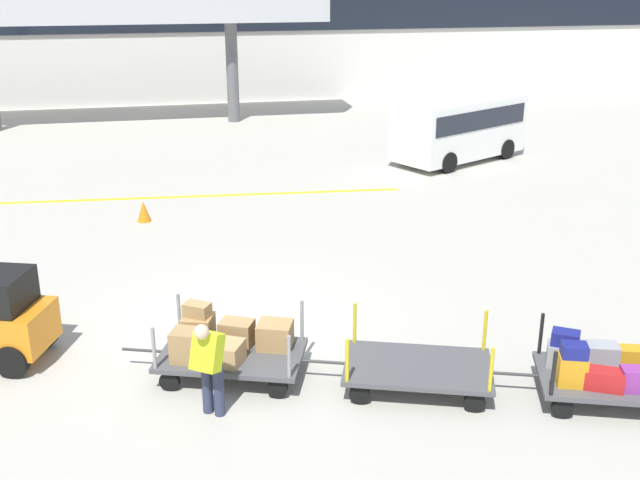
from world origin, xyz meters
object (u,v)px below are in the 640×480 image
object	(u,v)px
baggage_cart_middle	(417,368)
baggage_cart_tail	(608,369)
baggage_handler	(209,364)
baggage_cart_lead	(227,344)
shuttle_van	(459,125)
safety_cone_near	(144,211)

from	to	relation	value
baggage_cart_middle	baggage_cart_tail	size ratio (longest dim) A/B	1.00
baggage_cart_middle	baggage_handler	bearing A→B (deg)	-177.12
baggage_cart_lead	baggage_cart_middle	bearing A→B (deg)	-20.03
baggage_cart_lead	baggage_cart_tail	bearing A→B (deg)	-19.28
baggage_cart_lead	baggage_handler	bearing A→B (deg)	-106.08
baggage_cart_lead	baggage_handler	size ratio (longest dim) A/B	1.97
baggage_cart_middle	baggage_handler	world-z (taller)	baggage_handler
baggage_cart_lead	shuttle_van	distance (m)	15.76
baggage_cart_middle	shuttle_van	bearing A→B (deg)	66.29
shuttle_van	baggage_cart_tail	bearing A→B (deg)	-102.85
baggage_cart_middle	shuttle_van	distance (m)	15.27
baggage_cart_middle	baggage_cart_tail	distance (m)	2.89
baggage_handler	baggage_cart_middle	bearing A→B (deg)	2.88
baggage_cart_lead	shuttle_van	xyz separation A→B (m)	(9.02, 12.90, 0.70)
baggage_cart_lead	shuttle_van	bearing A→B (deg)	55.03
baggage_cart_tail	shuttle_van	distance (m)	15.27
baggage_cart_lead	safety_cone_near	size ratio (longest dim) A/B	5.58
baggage_handler	baggage_cart_lead	bearing A→B (deg)	73.92
shuttle_van	baggage_handler	bearing A→B (deg)	-123.58
baggage_cart_middle	baggage_handler	size ratio (longest dim) A/B	1.97
baggage_cart_tail	shuttle_van	size ratio (longest dim) A/B	0.60
baggage_cart_middle	baggage_cart_tail	xyz separation A→B (m)	(2.74, -0.91, 0.16)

